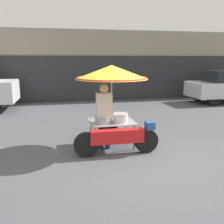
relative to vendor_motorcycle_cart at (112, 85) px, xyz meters
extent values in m
plane|color=#4C4F54|center=(0.38, -0.88, -1.61)|extent=(36.00, 36.00, 0.00)
cube|color=gray|center=(0.38, 8.34, 0.26)|extent=(28.00, 2.00, 3.74)
cube|color=#28282D|center=(0.38, 7.31, -0.41)|extent=(23.80, 0.06, 2.40)
cylinder|color=black|center=(0.72, -0.55, -1.32)|extent=(0.59, 0.14, 0.59)
cylinder|color=black|center=(-0.73, -0.55, -1.32)|extent=(0.59, 0.14, 0.59)
cube|color=red|center=(0.00, -0.55, -1.16)|extent=(1.28, 0.24, 0.32)
cube|color=#234C93|center=(0.81, -0.55, -0.94)|extent=(0.20, 0.24, 0.18)
cylinder|color=black|center=(0.00, 0.37, -1.35)|extent=(0.53, 0.14, 0.53)
cylinder|color=#515156|center=(0.49, -0.33, -1.29)|extent=(0.03, 0.03, 0.65)
cylinder|color=#515156|center=(0.49, 0.49, -1.29)|extent=(0.03, 0.03, 0.65)
cylinder|color=#515156|center=(-0.50, -0.33, -1.29)|extent=(0.03, 0.03, 0.65)
cylinder|color=#515156|center=(-0.50, 0.49, -1.29)|extent=(0.03, 0.03, 0.65)
cube|color=#9E9EA3|center=(0.00, 0.08, -0.95)|extent=(1.16, 0.96, 0.02)
cylinder|color=#B2B2B7|center=(0.00, 0.08, -0.40)|extent=(0.03, 0.03, 1.09)
cone|color=yellow|center=(0.00, 0.08, 0.31)|extent=(1.81, 1.81, 0.34)
torus|color=red|center=(0.00, 0.08, 0.16)|extent=(1.77, 1.77, 0.05)
cylinder|color=#939399|center=(-0.26, -0.09, -0.85)|extent=(0.39, 0.39, 0.18)
cylinder|color=silver|center=(0.20, -0.07, -0.83)|extent=(0.38, 0.38, 0.23)
cylinder|color=navy|center=(-0.32, -0.10, -1.20)|extent=(0.14, 0.14, 0.82)
cylinder|color=navy|center=(-0.14, -0.10, -1.20)|extent=(0.14, 0.14, 0.82)
cube|color=beige|center=(-0.23, -0.10, -0.49)|extent=(0.38, 0.22, 0.61)
sphere|color=tan|center=(-0.23, -0.10, -0.07)|extent=(0.22, 0.22, 0.22)
cylinder|color=black|center=(6.05, 4.69, -1.28)|extent=(0.66, 0.20, 0.66)
cylinder|color=black|center=(6.05, 6.18, -1.28)|extent=(0.66, 0.20, 0.66)
camera|label=1|loc=(-1.25, -6.06, 0.64)|focal=40.00mm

